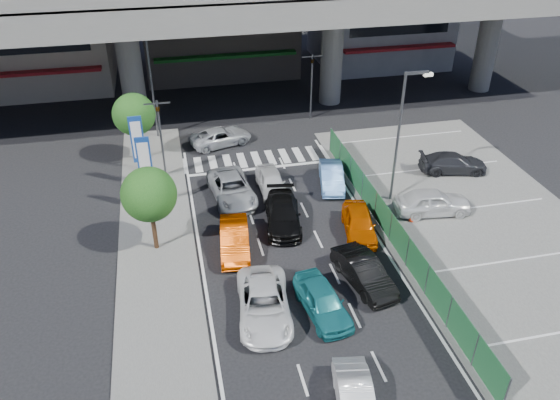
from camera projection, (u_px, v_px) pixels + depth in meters
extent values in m
plane|color=black|center=(304.00, 278.00, 26.91)|extent=(120.00, 120.00, 0.00)
cube|color=#585856|center=(484.00, 228.00, 30.56)|extent=(12.00, 28.00, 0.06)
cube|color=#585856|center=(157.00, 248.00, 28.91)|extent=(4.00, 30.00, 0.12)
cylinder|color=slate|center=(131.00, 69.00, 41.55)|extent=(1.80, 1.80, 8.00)
cylinder|color=slate|center=(332.00, 56.00, 44.48)|extent=(1.80, 1.80, 8.00)
cylinder|color=slate|center=(487.00, 45.00, 47.05)|extent=(1.80, 1.80, 8.00)
cube|color=#ADA18C|center=(33.00, 11.00, 47.04)|extent=(12.00, 10.00, 13.00)
cube|color=maroon|center=(34.00, 71.00, 44.78)|extent=(10.80, 1.60, 0.25)
cube|color=black|center=(20.00, 17.00, 42.54)|extent=(9.60, 0.10, 5.85)
cube|color=#125D1A|center=(225.00, 55.00, 48.54)|extent=(12.60, 1.60, 0.25)
cube|color=maroon|center=(398.00, 47.00, 50.64)|extent=(10.80, 1.60, 0.25)
cube|color=black|center=(403.00, 4.00, 48.70)|extent=(9.60, 0.10, 5.40)
cylinder|color=#595B60|center=(161.00, 139.00, 34.34)|extent=(0.14, 0.14, 5.20)
cube|color=#595B60|center=(157.00, 103.00, 33.07)|extent=(1.60, 0.08, 0.08)
imported|color=black|center=(157.00, 108.00, 33.22)|extent=(0.26, 1.24, 0.50)
cylinder|color=#595B60|center=(311.00, 87.00, 42.28)|extent=(0.14, 0.14, 5.20)
cube|color=#595B60|center=(312.00, 56.00, 41.01)|extent=(1.60, 0.08, 0.08)
imported|color=black|center=(312.00, 60.00, 41.17)|extent=(0.26, 1.24, 0.50)
cylinder|color=#595B60|center=(398.00, 140.00, 31.04)|extent=(0.16, 0.16, 8.00)
cube|color=#595B60|center=(416.00, 73.00, 29.09)|extent=(1.40, 0.15, 0.15)
cube|color=silver|center=(428.00, 75.00, 29.30)|extent=(0.50, 0.22, 0.18)
cylinder|color=#595B60|center=(152.00, 86.00, 38.51)|extent=(0.16, 0.16, 8.00)
cube|color=#595B60|center=(154.00, 29.00, 36.56)|extent=(1.40, 0.15, 0.15)
cube|color=silver|center=(165.00, 31.00, 36.76)|extent=(0.50, 0.22, 0.18)
cylinder|color=#595B60|center=(149.00, 194.00, 31.63)|extent=(0.10, 0.10, 2.20)
cube|color=navy|center=(145.00, 162.00, 30.52)|extent=(0.80, 0.12, 3.00)
cube|color=white|center=(145.00, 162.00, 30.46)|extent=(0.60, 0.02, 2.40)
cylinder|color=#595B60|center=(142.00, 170.00, 34.04)|extent=(0.10, 0.10, 2.20)
cube|color=navy|center=(137.00, 140.00, 32.93)|extent=(0.80, 0.12, 3.00)
cube|color=white|center=(137.00, 140.00, 32.88)|extent=(0.60, 0.02, 2.40)
cylinder|color=#382314|center=(154.00, 231.00, 28.30)|extent=(0.24, 0.24, 2.40)
sphere|color=#164413|center=(149.00, 194.00, 27.14)|extent=(2.80, 2.80, 2.80)
cylinder|color=#382314|center=(138.00, 145.00, 36.85)|extent=(0.24, 0.24, 2.40)
sphere|color=#164413|center=(134.00, 114.00, 35.69)|extent=(2.80, 2.80, 2.80)
imported|color=white|center=(355.00, 399.00, 20.14)|extent=(1.88, 3.86, 1.22)
imported|color=white|center=(264.00, 304.00, 24.36)|extent=(2.85, 5.20, 1.38)
imported|color=#1D7A82|center=(323.00, 301.00, 24.53)|extent=(2.17, 4.24, 1.38)
imported|color=black|center=(364.00, 272.00, 26.23)|extent=(2.29, 4.40, 1.38)
imported|color=#BF3C00|center=(235.00, 239.00, 28.51)|extent=(1.92, 4.33, 1.38)
imported|color=black|center=(283.00, 214.00, 30.57)|extent=(2.57, 4.89, 1.35)
imported|color=#C94D00|center=(359.00, 223.00, 29.78)|extent=(2.38, 4.29, 1.38)
imported|color=#AAAEB3|center=(232.00, 189.00, 32.91)|extent=(2.77, 5.17, 1.38)
imported|color=silver|center=(271.00, 182.00, 33.65)|extent=(1.58, 3.90, 1.33)
imported|color=#5E94E0|center=(332.00, 177.00, 34.23)|extent=(2.18, 4.15, 1.30)
imported|color=#B3B6BC|center=(221.00, 137.00, 39.28)|extent=(4.83, 3.22, 1.23)
imported|color=silver|center=(433.00, 202.00, 31.42)|extent=(4.56, 2.27, 1.49)
imported|color=#2A2A2F|center=(453.00, 163.00, 35.71)|extent=(4.66, 2.64, 1.27)
cone|color=red|center=(412.00, 216.00, 30.93)|extent=(0.40, 0.40, 0.68)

